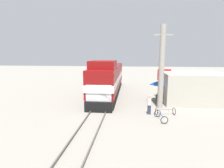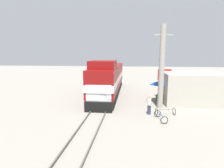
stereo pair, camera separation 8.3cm
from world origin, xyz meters
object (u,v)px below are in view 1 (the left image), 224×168
(billboard_sign, at_px, (164,77))
(utility_pole, at_px, (162,67))
(bicycle_spare, at_px, (161,117))
(locomotive, at_px, (108,79))
(bicycle, at_px, (165,111))
(person_bystander, at_px, (149,104))
(vendor_umbrella, at_px, (158,83))

(billboard_sign, bearing_deg, utility_pole, -104.38)
(bicycle_spare, bearing_deg, locomotive, -69.67)
(utility_pole, xyz_separation_m, bicycle, (0.14, -2.18, -3.79))
(billboard_sign, xyz_separation_m, person_bystander, (-2.39, -6.39, -1.66))
(billboard_sign, bearing_deg, vendor_umbrella, -116.28)
(locomotive, height_order, bicycle, locomotive)
(billboard_sign, bearing_deg, locomotive, 171.35)
(utility_pole, bearing_deg, bicycle, -86.32)
(locomotive, bearing_deg, billboard_sign, -8.65)
(person_bystander, bearing_deg, bicycle, -1.84)
(locomotive, xyz_separation_m, billboard_sign, (7.06, -1.07, 0.57))
(bicycle, bearing_deg, person_bystander, 78.31)
(vendor_umbrella, distance_m, bicycle_spare, 6.21)
(billboard_sign, xyz_separation_m, bicycle, (-0.95, -6.44, -2.29))
(locomotive, height_order, person_bystander, locomotive)
(bicycle, height_order, bicycle_spare, bicycle)
(vendor_umbrella, height_order, person_bystander, vendor_umbrella)
(billboard_sign, distance_m, person_bystander, 7.02)
(billboard_sign, bearing_deg, bicycle, -98.41)
(utility_pole, distance_m, bicycle_spare, 5.22)
(locomotive, height_order, billboard_sign, locomotive)
(locomotive, bearing_deg, utility_pole, -41.79)
(billboard_sign, bearing_deg, bicycle_spare, -101.45)
(utility_pole, relative_size, vendor_umbrella, 3.40)
(billboard_sign, distance_m, bicycle_spare, 8.28)
(locomotive, distance_m, person_bystander, 8.88)
(locomotive, distance_m, vendor_umbrella, 6.81)
(utility_pole, relative_size, person_bystander, 4.61)
(vendor_umbrella, xyz_separation_m, person_bystander, (-1.44, -4.48, -1.22))
(person_bystander, height_order, bicycle, person_bystander)
(vendor_umbrella, relative_size, person_bystander, 1.36)
(billboard_sign, distance_m, bicycle, 6.90)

